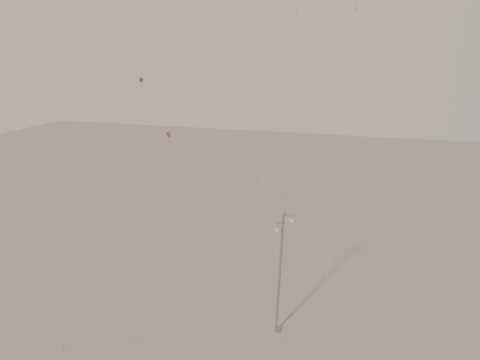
# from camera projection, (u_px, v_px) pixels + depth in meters

# --- Properties ---
(ground) EXTENTS (160.00, 160.00, 0.00)m
(ground) POSITION_uv_depth(u_px,v_px,m) (201.00, 331.00, 29.12)
(ground) COLOR gray
(ground) RESTS_ON ground
(street_lamp) EXTENTS (1.43, 1.10, 10.05)m
(street_lamp) POSITION_uv_depth(u_px,v_px,m) (280.00, 271.00, 27.32)
(street_lamp) COLOR gray
(street_lamp) RESTS_ON ground
(kite_0) EXTENTS (3.86, 10.79, 32.89)m
(kite_0) POSITION_uv_depth(u_px,v_px,m) (146.00, 0.00, 38.79)
(kite_0) COLOR maroon
(kite_0) RESTS_ON ground
(kite_1) EXTENTS (3.67, 16.35, 30.29)m
(kite_1) POSITION_uv_depth(u_px,v_px,m) (212.00, 32.00, 31.58)
(kite_1) COLOR #352D2C
(kite_1) RESTS_ON ground
(kite_3) EXTENTS (2.78, 14.62, 13.51)m
(kite_3) POSITION_uv_depth(u_px,v_px,m) (150.00, 173.00, 34.00)
(kite_3) COLOR maroon
(kite_3) RESTS_ON ground
(kite_4) EXTENTS (0.83, 6.98, 25.62)m
(kite_4) POSITION_uv_depth(u_px,v_px,m) (351.00, 71.00, 29.50)
(kite_4) COLOR #352D2C
(kite_4) RESTS_ON ground
(kite_5) EXTENTS (3.14, 8.43, 27.06)m
(kite_5) POSITION_uv_depth(u_px,v_px,m) (285.00, 53.00, 43.47)
(kite_5) COLOR maroon
(kite_5) RESTS_ON ground
(kite_6) EXTENTS (8.90, 15.03, 18.23)m
(kite_6) POSITION_uv_depth(u_px,v_px,m) (101.00, 137.00, 37.11)
(kite_6) COLOR #352D2C
(kite_6) RESTS_ON ground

